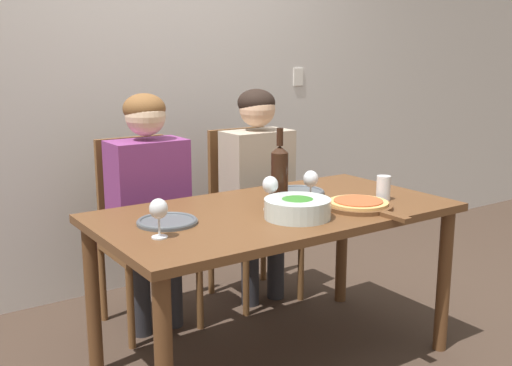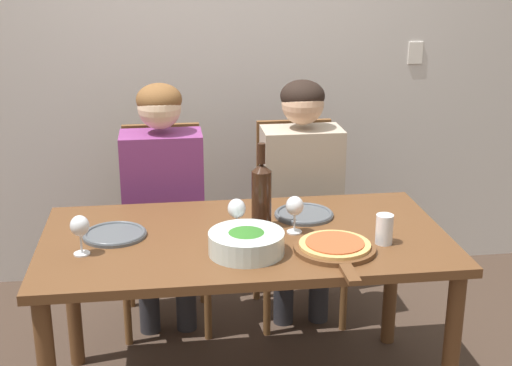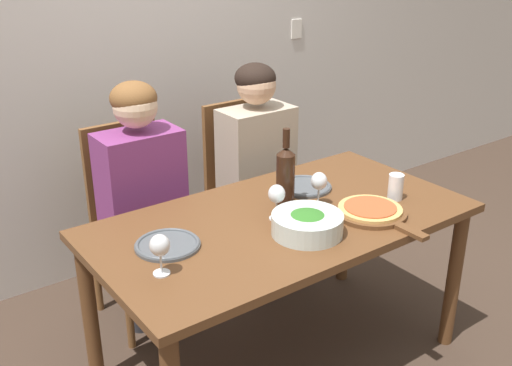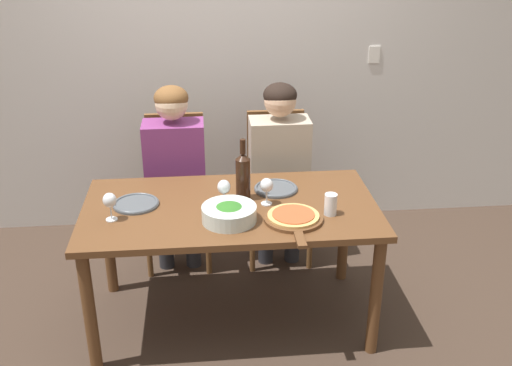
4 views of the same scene
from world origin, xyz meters
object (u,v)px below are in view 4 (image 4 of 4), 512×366
object	(u,v)px
person_man	(280,158)
dinner_plate_right	(276,188)
water_tumbler	(331,204)
wine_glass_right	(267,186)
chair_right	(277,182)
chair_left	(177,186)
dinner_plate_left	(136,204)
wine_glass_centre	(224,188)
broccoli_bowl	(229,213)
pizza_on_board	(294,218)
person_woman	(175,162)
wine_glass_left	(110,202)
wine_bottle	(243,175)

from	to	relation	value
person_man	dinner_plate_right	size ratio (longest dim) A/B	4.95
water_tumbler	wine_glass_right	bearing A→B (deg)	154.04
chair_right	wine_glass_right	xyz separation A→B (m)	(-0.16, -0.76, 0.32)
chair_left	dinner_plate_left	world-z (taller)	chair_left
wine_glass_right	water_tumbler	distance (m)	0.36
chair_right	wine_glass_centre	size ratio (longest dim) A/B	6.49
broccoli_bowl	pizza_on_board	size ratio (longest dim) A/B	0.63
chair_left	broccoli_bowl	distance (m)	1.02
chair_right	broccoli_bowl	bearing A→B (deg)	-111.40
broccoli_bowl	person_man	bearing A→B (deg)	65.87
person_woman	dinner_plate_right	size ratio (longest dim) A/B	4.95
wine_glass_centre	person_woman	bearing A→B (deg)	113.71
pizza_on_board	water_tumbler	xyz separation A→B (m)	(0.20, 0.05, 0.04)
dinner_plate_right	wine_glass_left	bearing A→B (deg)	-162.41
chair_right	wine_bottle	bearing A→B (deg)	-111.94
chair_left	wine_bottle	world-z (taller)	wine_bottle
dinner_plate_left	pizza_on_board	xyz separation A→B (m)	(0.82, -0.26, 0.01)
chair_right	wine_glass_centre	bearing A→B (deg)	-116.81
wine_glass_right	broccoli_bowl	bearing A→B (deg)	-139.98
dinner_plate_left	wine_glass_left	world-z (taller)	wine_glass_left
person_woman	dinner_plate_left	bearing A→B (deg)	-107.77
chair_left	pizza_on_board	world-z (taller)	chair_left
pizza_on_board	water_tumbler	world-z (taller)	water_tumbler
pizza_on_board	person_woman	bearing A→B (deg)	126.40
wine_bottle	wine_glass_centre	distance (m)	0.13
person_man	wine_glass_centre	bearing A→B (deg)	-120.87
person_man	wine_glass_centre	world-z (taller)	person_man
wine_glass_right	wine_bottle	bearing A→B (deg)	148.53
dinner_plate_right	wine_glass_right	size ratio (longest dim) A/B	1.63
dinner_plate_right	dinner_plate_left	bearing A→B (deg)	-171.16
dinner_plate_left	wine_glass_centre	distance (m)	0.48
person_woman	pizza_on_board	xyz separation A→B (m)	(0.63, -0.85, 0.02)
dinner_plate_right	water_tumbler	xyz separation A→B (m)	(0.24, -0.32, 0.05)
pizza_on_board	wine_glass_left	distance (m)	0.93
person_man	wine_bottle	size ratio (longest dim) A/B	3.51
person_woman	chair_left	bearing A→B (deg)	90.00
pizza_on_board	wine_glass_left	world-z (taller)	wine_glass_left
wine_glass_right	water_tumbler	size ratio (longest dim) A/B	1.31
broccoli_bowl	wine_glass_centre	bearing A→B (deg)	95.47
person_man	water_tumbler	size ratio (longest dim) A/B	10.61
person_woman	broccoli_bowl	xyz separation A→B (m)	(0.30, -0.82, 0.04)
person_woman	wine_bottle	size ratio (longest dim) A/B	3.51
chair_right	person_man	distance (m)	0.25
person_man	wine_bottle	world-z (taller)	person_man
dinner_plate_right	wine_glass_centre	distance (m)	0.36
person_man	broccoli_bowl	xyz separation A→B (m)	(-0.37, -0.82, 0.04)
chair_right	broccoli_bowl	distance (m)	1.04
wine_glass_left	water_tumbler	xyz separation A→B (m)	(1.13, -0.04, -0.05)
person_woman	wine_glass_right	bearing A→B (deg)	-51.58
person_woman	dinner_plate_right	distance (m)	0.75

